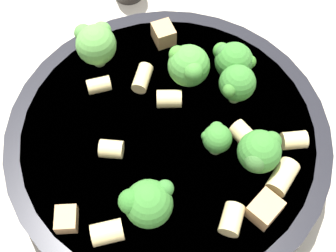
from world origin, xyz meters
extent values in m
plane|color=#BCB29E|center=(0.00, 0.00, 0.00)|extent=(2.00, 2.00, 0.00)
cylinder|color=black|center=(0.00, 0.00, 0.02)|extent=(0.30, 0.30, 0.04)
cylinder|color=beige|center=(0.00, 0.00, 0.04)|extent=(0.27, 0.27, 0.01)
torus|color=black|center=(0.00, 0.00, 0.04)|extent=(0.29, 0.29, 0.00)
cylinder|color=#93B766|center=(-0.06, 0.06, 0.05)|extent=(0.01, 0.01, 0.01)
sphere|color=#387A2D|center=(-0.06, 0.06, 0.07)|extent=(0.04, 0.04, 0.04)
sphere|color=#396B2E|center=(-0.05, 0.07, 0.07)|extent=(0.02, 0.02, 0.02)
sphere|color=#35702B|center=(-0.07, 0.06, 0.07)|extent=(0.02, 0.02, 0.02)
cylinder|color=#84AD60|center=(0.05, 0.07, 0.05)|extent=(0.01, 0.01, 0.01)
sphere|color=#387A2D|center=(0.05, 0.07, 0.07)|extent=(0.04, 0.04, 0.04)
sphere|color=#317228|center=(0.06, 0.06, 0.07)|extent=(0.02, 0.02, 0.02)
sphere|color=#35722D|center=(0.03, 0.06, 0.07)|extent=(0.01, 0.01, 0.01)
cylinder|color=#84AD60|center=(-0.08, -0.03, 0.05)|extent=(0.01, 0.01, 0.01)
sphere|color=#387A2D|center=(-0.08, -0.03, 0.06)|extent=(0.04, 0.04, 0.04)
sphere|color=#376930|center=(-0.08, -0.04, 0.07)|extent=(0.02, 0.02, 0.02)
sphere|color=#3A7E2B|center=(-0.08, -0.05, 0.07)|extent=(0.02, 0.02, 0.02)
sphere|color=#397C27|center=(-0.09, -0.03, 0.06)|extent=(0.01, 0.01, 0.01)
cylinder|color=#84AD60|center=(0.03, -0.10, 0.05)|extent=(0.01, 0.01, 0.01)
sphere|color=#569942|center=(0.03, -0.10, 0.07)|extent=(0.04, 0.04, 0.04)
sphere|color=#508C3E|center=(0.04, -0.11, 0.07)|extent=(0.02, 0.02, 0.02)
sphere|color=#569F41|center=(0.02, -0.11, 0.07)|extent=(0.02, 0.02, 0.02)
cylinder|color=#84AD60|center=(-0.07, -0.01, 0.05)|extent=(0.01, 0.01, 0.01)
sphere|color=#387A2D|center=(-0.07, -0.01, 0.07)|extent=(0.03, 0.03, 0.03)
sphere|color=#377128|center=(-0.06, 0.00, 0.07)|extent=(0.01, 0.01, 0.01)
sphere|color=#31712B|center=(-0.07, 0.00, 0.07)|extent=(0.01, 0.01, 0.01)
cylinder|color=#84AD60|center=(-0.03, 0.03, 0.05)|extent=(0.01, 0.01, 0.01)
sphere|color=#387A2D|center=(-0.03, 0.03, 0.06)|extent=(0.03, 0.03, 0.03)
sphere|color=#36752D|center=(-0.03, 0.03, 0.06)|extent=(0.01, 0.01, 0.01)
sphere|color=#316E28|center=(-0.02, 0.03, 0.06)|extent=(0.01, 0.01, 0.01)
cylinder|color=#84AD60|center=(-0.04, -0.04, 0.05)|extent=(0.01, 0.01, 0.01)
sphere|color=#478E38|center=(-0.04, -0.04, 0.07)|extent=(0.04, 0.04, 0.04)
sphere|color=#469030|center=(-0.03, -0.05, 0.08)|extent=(0.02, 0.02, 0.02)
sphere|color=#489034|center=(-0.05, -0.03, 0.07)|extent=(0.02, 0.02, 0.02)
sphere|color=#428833|center=(-0.04, -0.03, 0.08)|extent=(0.02, 0.02, 0.02)
cylinder|color=#E0C67F|center=(0.00, -0.06, 0.05)|extent=(0.03, 0.03, 0.01)
cylinder|color=#E0C67F|center=(0.05, 0.00, 0.05)|extent=(0.03, 0.02, 0.02)
cylinder|color=#E0C67F|center=(-0.07, 0.08, 0.05)|extent=(0.03, 0.03, 0.02)
cylinder|color=#E0C67F|center=(-0.01, -0.03, 0.05)|extent=(0.03, 0.02, 0.02)
cylinder|color=#E0C67F|center=(-0.06, 0.04, 0.05)|extent=(0.02, 0.03, 0.02)
cylinder|color=#E0C67F|center=(0.08, 0.07, 0.05)|extent=(0.03, 0.02, 0.02)
cylinder|color=#E0C67F|center=(-0.10, 0.06, 0.05)|extent=(0.03, 0.02, 0.02)
cylinder|color=#E0C67F|center=(0.04, -0.07, 0.05)|extent=(0.02, 0.02, 0.01)
cylinder|color=#E0C67F|center=(-0.01, 0.10, 0.05)|extent=(0.03, 0.03, 0.02)
cube|color=tan|center=(0.11, 0.04, 0.05)|extent=(0.02, 0.03, 0.01)
cube|color=tan|center=(-0.04, 0.10, 0.05)|extent=(0.03, 0.03, 0.02)
cube|color=tan|center=(-0.04, -0.10, 0.05)|extent=(0.02, 0.02, 0.02)
camera|label=1|loc=(0.08, 0.19, 0.41)|focal=50.00mm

